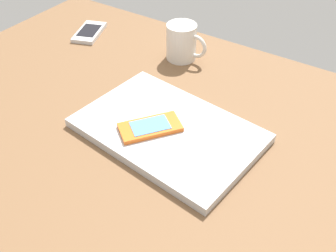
# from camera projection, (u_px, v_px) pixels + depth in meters

# --- Properties ---
(desk_surface) EXTENTS (1.20, 0.80, 0.03)m
(desk_surface) POSITION_uv_depth(u_px,v_px,m) (157.00, 132.00, 0.80)
(desk_surface) COLOR brown
(desk_surface) RESTS_ON ground
(laptop_closed) EXTENTS (0.37, 0.27, 0.02)m
(laptop_closed) POSITION_uv_depth(u_px,v_px,m) (168.00, 130.00, 0.77)
(laptop_closed) COLOR #B7BABC
(laptop_closed) RESTS_ON desk_surface
(cell_phone_on_laptop) EXTENTS (0.12, 0.13, 0.01)m
(cell_phone_on_laptop) POSITION_uv_depth(u_px,v_px,m) (150.00, 127.00, 0.75)
(cell_phone_on_laptop) COLOR orange
(cell_phone_on_laptop) RESTS_ON laptop_closed
(cell_phone_on_desk) EXTENTS (0.10, 0.13, 0.01)m
(cell_phone_on_desk) POSITION_uv_depth(u_px,v_px,m) (89.00, 32.00, 1.09)
(cell_phone_on_desk) COLOR silver
(cell_phone_on_desk) RESTS_ON desk_surface
(coffee_mug) EXTENTS (0.11, 0.07, 0.09)m
(coffee_mug) POSITION_uv_depth(u_px,v_px,m) (182.00, 42.00, 0.96)
(coffee_mug) COLOR silver
(coffee_mug) RESTS_ON desk_surface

